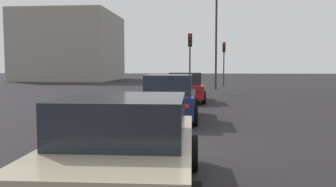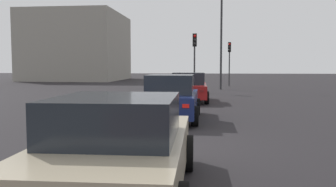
{
  "view_description": "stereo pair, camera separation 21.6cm",
  "coord_description": "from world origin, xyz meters",
  "px_view_note": "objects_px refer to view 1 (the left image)",
  "views": [
    {
      "loc": [
        -8.44,
        -0.83,
        1.88
      ],
      "look_at": [
        1.66,
        0.05,
        1.09
      ],
      "focal_mm": 38.13,
      "sensor_mm": 36.0,
      "label": 1
    },
    {
      "loc": [
        -8.42,
        -1.05,
        1.88
      ],
      "look_at": [
        1.66,
        0.05,
        1.09
      ],
      "focal_mm": 38.13,
      "sensor_mm": 36.0,
      "label": 2
    }
  ],
  "objects_px": {
    "car_red_lead": "(185,88)",
    "traffic_light_near_left": "(190,50)",
    "car_beige_third": "(126,148)",
    "traffic_light_near_right": "(224,55)",
    "street_lamp_kerbside": "(216,34)",
    "car_navy_second": "(170,98)"
  },
  "relations": [
    {
      "from": "car_navy_second",
      "to": "traffic_light_near_left",
      "type": "xyz_separation_m",
      "value": [
        13.03,
        -0.36,
        2.22
      ]
    },
    {
      "from": "car_red_lead",
      "to": "traffic_light_near_left",
      "type": "distance_m",
      "value": 6.93
    },
    {
      "from": "car_beige_third",
      "to": "traffic_light_near_left",
      "type": "xyz_separation_m",
      "value": [
        20.38,
        -0.38,
        2.27
      ]
    },
    {
      "from": "car_beige_third",
      "to": "street_lamp_kerbside",
      "type": "height_order",
      "value": "street_lamp_kerbside"
    },
    {
      "from": "street_lamp_kerbside",
      "to": "traffic_light_near_right",
      "type": "bearing_deg",
      "value": -10.93
    },
    {
      "from": "car_beige_third",
      "to": "street_lamp_kerbside",
      "type": "bearing_deg",
      "value": -6.82
    },
    {
      "from": "car_red_lead",
      "to": "traffic_light_near_left",
      "type": "height_order",
      "value": "traffic_light_near_left"
    },
    {
      "from": "car_beige_third",
      "to": "traffic_light_near_left",
      "type": "distance_m",
      "value": 20.51
    },
    {
      "from": "car_red_lead",
      "to": "street_lamp_kerbside",
      "type": "xyz_separation_m",
      "value": [
        9.92,
        -2.06,
        3.7
      ]
    },
    {
      "from": "car_red_lead",
      "to": "traffic_light_near_left",
      "type": "xyz_separation_m",
      "value": [
        6.56,
        -0.08,
        2.24
      ]
    },
    {
      "from": "car_red_lead",
      "to": "car_navy_second",
      "type": "distance_m",
      "value": 6.48
    },
    {
      "from": "car_red_lead",
      "to": "car_beige_third",
      "type": "xyz_separation_m",
      "value": [
        -13.82,
        0.3,
        -0.03
      ]
    },
    {
      "from": "street_lamp_kerbside",
      "to": "car_navy_second",
      "type": "bearing_deg",
      "value": 171.87
    },
    {
      "from": "car_navy_second",
      "to": "traffic_light_near_right",
      "type": "distance_m",
      "value": 21.74
    },
    {
      "from": "car_beige_third",
      "to": "street_lamp_kerbside",
      "type": "relative_size",
      "value": 0.56
    },
    {
      "from": "car_navy_second",
      "to": "street_lamp_kerbside",
      "type": "height_order",
      "value": "street_lamp_kerbside"
    },
    {
      "from": "car_red_lead",
      "to": "car_navy_second",
      "type": "bearing_deg",
      "value": 175.75
    },
    {
      "from": "car_red_lead",
      "to": "car_navy_second",
      "type": "height_order",
      "value": "car_navy_second"
    },
    {
      "from": "car_beige_third",
      "to": "traffic_light_near_right",
      "type": "height_order",
      "value": "traffic_light_near_right"
    },
    {
      "from": "car_beige_third",
      "to": "car_navy_second",
      "type": "bearing_deg",
      "value": -1.27
    },
    {
      "from": "car_beige_third",
      "to": "street_lamp_kerbside",
      "type": "distance_m",
      "value": 24.15
    },
    {
      "from": "car_navy_second",
      "to": "traffic_light_near_left",
      "type": "height_order",
      "value": "traffic_light_near_left"
    }
  ]
}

